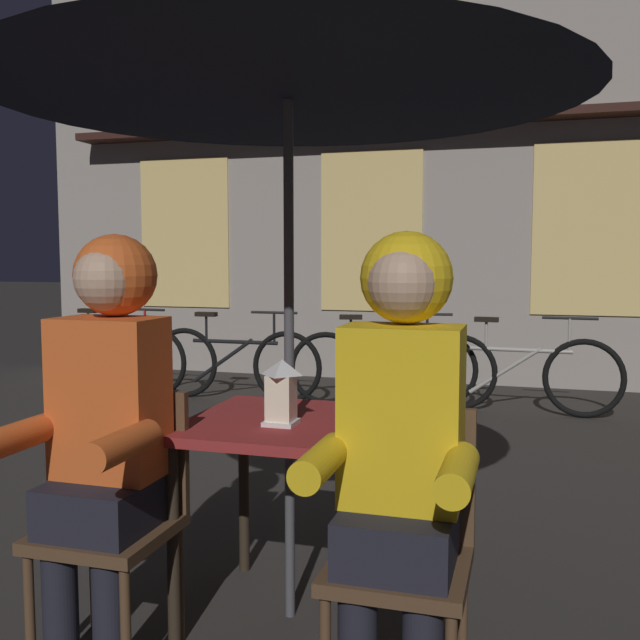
{
  "coord_description": "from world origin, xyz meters",
  "views": [
    {
      "loc": [
        0.82,
        -2.4,
        1.32
      ],
      "look_at": [
        0.0,
        0.39,
        1.07
      ],
      "focal_mm": 39.96,
      "sensor_mm": 36.0,
      "label": 1
    }
  ],
  "objects_px": {
    "cafe_table": "(290,447)",
    "person_left_hooded": "(106,406)",
    "bicycle_second": "(235,363)",
    "lantern": "(282,391)",
    "bicycle_nearest": "(113,357)",
    "patio_umbrella": "(288,44)",
    "chair_right": "(403,540)",
    "chair_left": "(118,508)",
    "bicycle_third": "(382,367)",
    "person_right_hooded": "(401,426)",
    "bicycle_fourth": "(519,373)"
  },
  "relations": [
    {
      "from": "chair_left",
      "to": "bicycle_second",
      "type": "xyz_separation_m",
      "value": [
        -1.31,
        4.02,
        -0.14
      ]
    },
    {
      "from": "person_left_hooded",
      "to": "patio_umbrella",
      "type": "bearing_deg",
      "value": 41.57
    },
    {
      "from": "bicycle_fourth",
      "to": "chair_left",
      "type": "bearing_deg",
      "value": -106.56
    },
    {
      "from": "chair_left",
      "to": "person_right_hooded",
      "type": "distance_m",
      "value": 1.03
    },
    {
      "from": "chair_right",
      "to": "bicycle_fourth",
      "type": "bearing_deg",
      "value": 86.18
    },
    {
      "from": "person_left_hooded",
      "to": "bicycle_fourth",
      "type": "distance_m",
      "value": 4.43
    },
    {
      "from": "cafe_table",
      "to": "lantern",
      "type": "relative_size",
      "value": 3.2
    },
    {
      "from": "chair_left",
      "to": "person_left_hooded",
      "type": "xyz_separation_m",
      "value": [
        -0.0,
        -0.06,
        0.36
      ]
    },
    {
      "from": "bicycle_third",
      "to": "bicycle_fourth",
      "type": "height_order",
      "value": "same"
    },
    {
      "from": "chair_right",
      "to": "person_left_hooded",
      "type": "xyz_separation_m",
      "value": [
        -0.96,
        -0.06,
        0.36
      ]
    },
    {
      "from": "bicycle_second",
      "to": "chair_right",
      "type": "bearing_deg",
      "value": -60.58
    },
    {
      "from": "patio_umbrella",
      "to": "chair_left",
      "type": "bearing_deg",
      "value": -142.45
    },
    {
      "from": "person_left_hooded",
      "to": "bicycle_third",
      "type": "relative_size",
      "value": 0.84
    },
    {
      "from": "cafe_table",
      "to": "bicycle_second",
      "type": "xyz_separation_m",
      "value": [
        -1.79,
        3.65,
        -0.29
      ]
    },
    {
      "from": "patio_umbrella",
      "to": "bicycle_third",
      "type": "bearing_deg",
      "value": 96.33
    },
    {
      "from": "cafe_table",
      "to": "person_left_hooded",
      "type": "bearing_deg",
      "value": -138.43
    },
    {
      "from": "cafe_table",
      "to": "patio_umbrella",
      "type": "xyz_separation_m",
      "value": [
        0.0,
        0.0,
        1.42
      ]
    },
    {
      "from": "patio_umbrella",
      "to": "chair_right",
      "type": "bearing_deg",
      "value": -37.55
    },
    {
      "from": "bicycle_nearest",
      "to": "lantern",
      "type": "bearing_deg",
      "value": -50.55
    },
    {
      "from": "chair_left",
      "to": "bicycle_nearest",
      "type": "xyz_separation_m",
      "value": [
        -2.63,
        4.06,
        -0.14
      ]
    },
    {
      "from": "bicycle_second",
      "to": "bicycle_nearest",
      "type": "bearing_deg",
      "value": 178.21
    },
    {
      "from": "lantern",
      "to": "person_right_hooded",
      "type": "bearing_deg",
      "value": -35.27
    },
    {
      "from": "patio_umbrella",
      "to": "chair_left",
      "type": "distance_m",
      "value": 1.68
    },
    {
      "from": "person_left_hooded",
      "to": "cafe_table",
      "type": "bearing_deg",
      "value": 41.57
    },
    {
      "from": "chair_left",
      "to": "bicycle_third",
      "type": "bearing_deg",
      "value": 89.15
    },
    {
      "from": "lantern",
      "to": "bicycle_nearest",
      "type": "distance_m",
      "value": 4.92
    },
    {
      "from": "bicycle_third",
      "to": "cafe_table",
      "type": "bearing_deg",
      "value": -83.67
    },
    {
      "from": "bicycle_fourth",
      "to": "chair_right",
      "type": "bearing_deg",
      "value": -93.82
    },
    {
      "from": "lantern",
      "to": "chair_right",
      "type": "xyz_separation_m",
      "value": [
        0.48,
        -0.28,
        -0.37
      ]
    },
    {
      "from": "patio_umbrella",
      "to": "person_left_hooded",
      "type": "bearing_deg",
      "value": -138.43
    },
    {
      "from": "patio_umbrella",
      "to": "bicycle_fourth",
      "type": "xyz_separation_m",
      "value": [
        0.76,
        3.8,
        -1.71
      ]
    },
    {
      "from": "cafe_table",
      "to": "bicycle_second",
      "type": "distance_m",
      "value": 4.07
    },
    {
      "from": "chair_right",
      "to": "person_right_hooded",
      "type": "relative_size",
      "value": 0.62
    },
    {
      "from": "lantern",
      "to": "bicycle_second",
      "type": "height_order",
      "value": "lantern"
    },
    {
      "from": "chair_left",
      "to": "bicycle_nearest",
      "type": "distance_m",
      "value": 4.84
    },
    {
      "from": "chair_right",
      "to": "bicycle_second",
      "type": "relative_size",
      "value": 0.52
    },
    {
      "from": "bicycle_second",
      "to": "patio_umbrella",
      "type": "bearing_deg",
      "value": -63.92
    },
    {
      "from": "person_left_hooded",
      "to": "bicycle_nearest",
      "type": "distance_m",
      "value": 4.91
    },
    {
      "from": "person_right_hooded",
      "to": "bicycle_nearest",
      "type": "xyz_separation_m",
      "value": [
        -3.59,
        4.12,
        -0.5
      ]
    },
    {
      "from": "patio_umbrella",
      "to": "lantern",
      "type": "distance_m",
      "value": 1.2
    },
    {
      "from": "person_left_hooded",
      "to": "bicycle_second",
      "type": "distance_m",
      "value": 4.31
    },
    {
      "from": "lantern",
      "to": "person_right_hooded",
      "type": "xyz_separation_m",
      "value": [
        0.48,
        -0.34,
        -0.01
      ]
    },
    {
      "from": "chair_left",
      "to": "person_right_hooded",
      "type": "relative_size",
      "value": 0.62
    },
    {
      "from": "lantern",
      "to": "bicycle_fourth",
      "type": "xyz_separation_m",
      "value": [
        0.75,
        3.88,
        -0.51
      ]
    },
    {
      "from": "patio_umbrella",
      "to": "chair_right",
      "type": "xyz_separation_m",
      "value": [
        0.48,
        -0.37,
        -1.57
      ]
    },
    {
      "from": "patio_umbrella",
      "to": "person_left_hooded",
      "type": "distance_m",
      "value": 1.37
    },
    {
      "from": "patio_umbrella",
      "to": "bicycle_nearest",
      "type": "distance_m",
      "value": 5.12
    },
    {
      "from": "lantern",
      "to": "chair_left",
      "type": "distance_m",
      "value": 0.67
    },
    {
      "from": "chair_left",
      "to": "cafe_table",
      "type": "bearing_deg",
      "value": 37.55
    },
    {
      "from": "chair_left",
      "to": "bicycle_fourth",
      "type": "relative_size",
      "value": 0.52
    }
  ]
}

